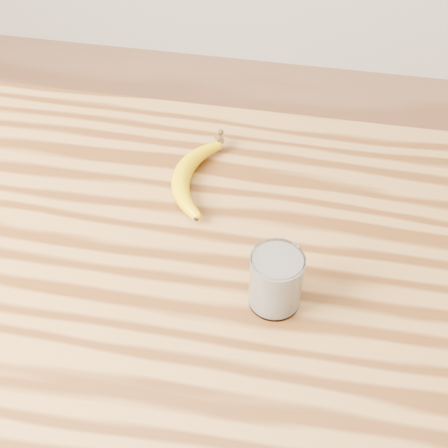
# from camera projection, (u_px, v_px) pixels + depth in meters

# --- Properties ---
(table) EXTENTS (1.20, 0.80, 0.90)m
(table) POSITION_uv_depth(u_px,v_px,m) (215.00, 304.00, 1.10)
(table) COLOR olive
(table) RESTS_ON ground
(smoothie_glass) EXTENTS (0.08, 0.08, 0.10)m
(smoothie_glass) POSITION_uv_depth(u_px,v_px,m) (276.00, 280.00, 0.91)
(smoothie_glass) COLOR white
(smoothie_glass) RESTS_ON table
(banana) EXTENTS (0.10, 0.28, 0.03)m
(banana) POSITION_uv_depth(u_px,v_px,m) (182.00, 175.00, 1.11)
(banana) COLOR #DCAC00
(banana) RESTS_ON table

